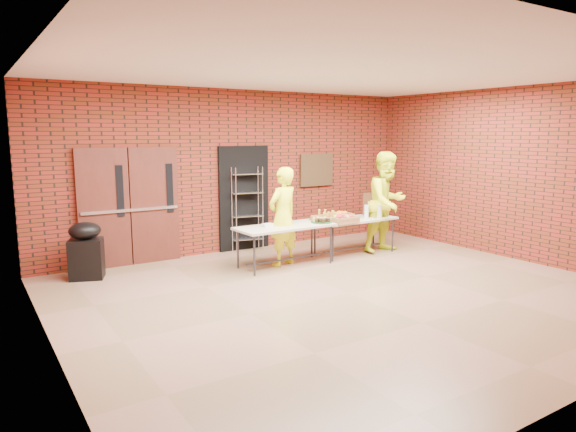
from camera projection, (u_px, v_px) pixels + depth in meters
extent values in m
cube|color=brown|center=(348.00, 294.00, 7.60)|extent=(8.00, 7.00, 0.04)
cube|color=silver|center=(353.00, 69.00, 7.09)|extent=(8.00, 7.00, 0.04)
cube|color=maroon|center=(238.00, 171.00, 10.27)|extent=(8.00, 0.04, 3.20)
cube|color=maroon|center=(43.00, 207.00, 5.20)|extent=(0.04, 7.00, 3.20)
cube|color=maroon|center=(519.00, 174.00, 9.49)|extent=(0.04, 7.00, 3.20)
cube|color=#4C1E15|center=(104.00, 209.00, 8.87)|extent=(0.88, 0.08, 2.10)
cube|color=#4C1E15|center=(155.00, 205.00, 9.35)|extent=(0.88, 0.08, 2.10)
cube|color=black|center=(120.00, 191.00, 8.93)|extent=(0.12, 0.02, 0.90)
cube|color=black|center=(170.00, 188.00, 9.41)|extent=(0.12, 0.02, 0.90)
cube|color=silver|center=(131.00, 210.00, 9.07)|extent=(1.70, 0.04, 0.05)
cube|color=black|center=(244.00, 198.00, 10.36)|extent=(1.10, 0.06, 2.10)
cube|color=#44351B|center=(317.00, 170.00, 11.23)|extent=(0.85, 0.04, 0.70)
cube|color=#C4B896|center=(285.00, 227.00, 9.07)|extent=(1.80, 0.79, 0.04)
cube|color=#323137|center=(285.00, 259.00, 9.16)|extent=(1.58, 0.08, 0.03)
cylinder|color=#323137|center=(238.00, 249.00, 8.95)|extent=(0.04, 0.04, 0.69)
cylinder|color=#323137|center=(312.00, 239.00, 9.79)|extent=(0.04, 0.04, 0.69)
cylinder|color=#323137|center=(254.00, 256.00, 8.45)|extent=(0.04, 0.04, 0.69)
cylinder|color=#323137|center=(331.00, 245.00, 9.30)|extent=(0.04, 0.04, 0.69)
cube|color=#C4B896|center=(355.00, 220.00, 10.02)|extent=(1.71, 0.74, 0.04)
cube|color=#323137|center=(354.00, 248.00, 10.11)|extent=(1.51, 0.07, 0.03)
cylinder|color=#323137|center=(315.00, 239.00, 9.91)|extent=(0.03, 0.03, 0.66)
cylinder|color=#323137|center=(373.00, 231.00, 10.71)|extent=(0.03, 0.03, 0.66)
cylinder|color=#323137|center=(333.00, 244.00, 9.44)|extent=(0.03, 0.03, 0.66)
cylinder|color=#323137|center=(393.00, 235.00, 10.24)|extent=(0.03, 0.03, 0.66)
cube|color=#A27041|center=(326.00, 220.00, 9.60)|extent=(0.49, 0.38, 0.08)
cube|color=#A27041|center=(339.00, 218.00, 9.91)|extent=(0.47, 0.37, 0.07)
cube|color=#A27041|center=(343.00, 221.00, 9.55)|extent=(0.48, 0.38, 0.08)
cylinder|color=#134A1E|center=(321.00, 222.00, 9.37)|extent=(0.39, 0.39, 0.01)
cube|color=silver|center=(268.00, 225.00, 8.93)|extent=(0.18, 0.12, 0.06)
cube|color=brown|center=(375.00, 204.00, 10.36)|extent=(0.35, 0.31, 0.46)
cylinder|color=silver|center=(366.00, 212.00, 10.06)|extent=(0.09, 0.09, 0.26)
cylinder|color=silver|center=(379.00, 211.00, 10.06)|extent=(0.09, 0.09, 0.27)
cylinder|color=silver|center=(366.00, 212.00, 10.12)|extent=(0.08, 0.08, 0.23)
cube|color=black|center=(87.00, 259.00, 8.33)|extent=(0.63, 0.57, 0.65)
ellipsoid|color=black|center=(85.00, 231.00, 8.26)|extent=(0.62, 0.58, 0.28)
imported|color=#EEFC1C|center=(283.00, 217.00, 9.10)|extent=(0.73, 0.58, 1.76)
imported|color=#EEFC1C|center=(387.00, 202.00, 10.17)|extent=(1.02, 0.83, 1.99)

